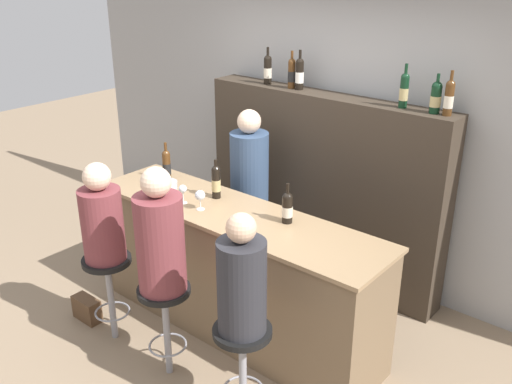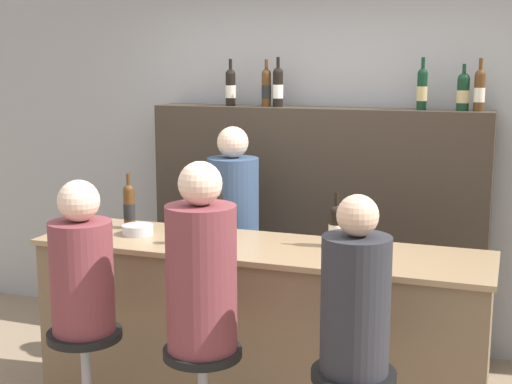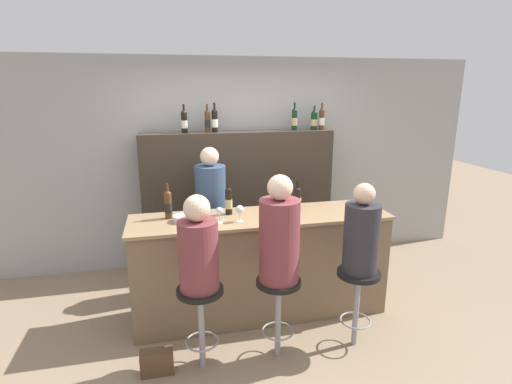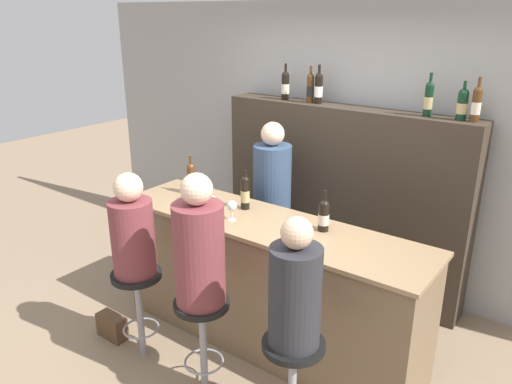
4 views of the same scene
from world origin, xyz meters
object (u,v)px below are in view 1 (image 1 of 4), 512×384
Objects in this scene: metal_bowl at (166,185)px; guest_seated_left at (102,218)px; guest_seated_right at (242,281)px; wine_bottle_backbar_2 at (300,74)px; wine_bottle_counter_2 at (287,207)px; wine_glass_1 at (200,196)px; bartender at (250,205)px; wine_glass_0 at (183,190)px; wine_bottle_counter_1 at (216,181)px; bar_stool_left at (108,276)px; wine_bottle_backbar_4 at (436,97)px; wine_bottle_counter_0 at (167,165)px; wine_bottle_backbar_3 at (404,90)px; bar_stool_right at (243,350)px; wine_bottle_backbar_0 at (268,69)px; wine_bottle_backbar_5 at (449,97)px; handbag at (87,309)px; bar_stool_middle at (165,307)px; guest_seated_middle at (160,238)px; wine_bottle_backbar_1 at (292,73)px.

metal_bowl is 0.24× the size of guest_seated_left.
guest_seated_right reaches higher than guest_seated_left.
wine_bottle_counter_2 is at bearing -57.19° from wine_bottle_backbar_2.
metal_bowl is at bearing 153.98° from guest_seated_right.
bartender is at bearing 102.94° from wine_glass_1.
wine_glass_1 reaches higher than wine_glass_0.
guest_seated_right is (0.29, -0.83, -0.11)m from wine_bottle_counter_2.
bar_stool_left is (-0.37, -0.83, -0.62)m from wine_bottle_counter_1.
wine_glass_1 is at bearing 53.69° from guest_seated_left.
wine_bottle_backbar_4 is 2.22m from metal_bowl.
wine_glass_1 is 1.10m from guest_seated_right.
wine_bottle_backbar_3 is (1.57, 1.06, 0.68)m from wine_bottle_counter_0.
wine_glass_0 is at bearing -90.58° from bartender.
wine_bottle_counter_2 is 1.45m from wine_bottle_backbar_2.
bar_stool_right is 0.49m from guest_seated_right.
wine_bottle_backbar_0 is at bearing 89.18° from guest_seated_left.
wine_bottle_counter_0 is at bearing -151.17° from wine_bottle_backbar_5.
wine_bottle_counter_2 is 1.16× the size of handbag.
wine_bottle_counter_2 is at bearing 37.76° from bar_stool_left.
metal_bowl is (-0.11, -1.18, -0.79)m from wine_bottle_backbar_0.
wine_bottle_counter_0 is 1.02× the size of wine_bottle_backbar_0.
wine_bottle_backbar_5 is 1.27× the size of handbag.
handbag is at bearing -136.49° from wine_bottle_backbar_4.
wine_glass_0 is (-0.12, -0.24, -0.03)m from wine_bottle_counter_1.
bar_stool_middle is at bearing -44.25° from wine_bottle_counter_0.
wine_bottle_backbar_4 is (1.25, 1.06, 0.67)m from wine_bottle_counter_1.
wine_bottle_backbar_0 is 2.12m from guest_seated_middle.
wine_bottle_counter_0 is 1.83× the size of metal_bowl.
bar_stool_right is at bearing 0.00° from bar_stool_left.
wine_bottle_backbar_0 reaches higher than guest_seated_left.
bar_stool_middle is (0.21, -0.58, -0.59)m from wine_glass_1.
guest_seated_middle reaches higher than guest_seated_right.
bar_stool_left is 1.00× the size of bar_stool_right.
wine_bottle_backbar_4 is at bearing 30.12° from wine_bottle_counter_0.
wine_glass_1 is (0.13, -1.30, -0.71)m from wine_bottle_backbar_1.
wine_bottle_backbar_1 is at bearing 180.00° from wine_bottle_backbar_4.
wine_bottle_backbar_0 is 1.50m from wine_glass_0.
guest_seated_right is at bearing -0.00° from handbag.
wine_bottle_backbar_0 is 1.01× the size of wine_bottle_backbar_1.
bar_stool_middle is (-0.72, -1.89, -1.30)m from wine_bottle_backbar_3.
handbag is at bearing -143.65° from wine_glass_1.
guest_seated_right is at bearing -50.99° from bartender.
guest_seated_left is 0.64m from guest_seated_middle.
wine_bottle_backbar_3 is 2.67m from bar_stool_left.
wine_bottle_backbar_2 is 1.50m from metal_bowl.
handbag is (-0.28, -0.70, -0.96)m from metal_bowl.
wine_bottle_backbar_2 is 1.24m from wine_bottle_backbar_4.
wine_bottle_counter_1 reaches higher than handbag.
guest_seated_right reaches higher than wine_glass_0.
wine_bottle_counter_2 is 0.40× the size of guest_seated_left.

